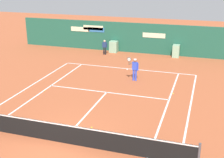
# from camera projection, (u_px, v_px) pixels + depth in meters

# --- Properties ---
(ground_plane) EXTENTS (80.00, 80.00, 0.01)m
(ground_plane) POSITION_uv_depth(u_px,v_px,m) (67.00, 136.00, 14.31)
(ground_plane) COLOR #B25633
(tennis_net) EXTENTS (12.10, 0.10, 1.07)m
(tennis_net) POSITION_uv_depth(u_px,v_px,m) (61.00, 132.00, 13.63)
(tennis_net) COLOR #4C4C51
(tennis_net) RESTS_ON ground_plane
(sponsor_back_wall) EXTENTS (25.00, 1.02, 2.82)m
(sponsor_back_wall) POSITION_uv_depth(u_px,v_px,m) (142.00, 39.00, 28.58)
(sponsor_back_wall) COLOR #1E5642
(sponsor_back_wall) RESTS_ON ground_plane
(player_on_baseline) EXTENTS (0.72, 0.66, 1.82)m
(player_on_baseline) POSITION_uv_depth(u_px,v_px,m) (135.00, 68.00, 21.34)
(player_on_baseline) COLOR blue
(player_on_baseline) RESTS_ON ground_plane
(ball_kid_right_post) EXTENTS (0.46, 0.22, 1.39)m
(ball_kid_right_post) POSITION_uv_depth(u_px,v_px,m) (105.00, 46.00, 28.20)
(ball_kid_right_post) COLOR black
(ball_kid_right_post) RESTS_ON ground_plane
(tennis_ball_near_service_line) EXTENTS (0.07, 0.07, 0.07)m
(tennis_ball_near_service_line) POSITION_uv_depth(u_px,v_px,m) (173.00, 93.00, 19.26)
(tennis_ball_near_service_line) COLOR #CCE033
(tennis_ball_near_service_line) RESTS_ON ground_plane
(tennis_ball_mid_court) EXTENTS (0.07, 0.07, 0.07)m
(tennis_ball_mid_court) POSITION_uv_depth(u_px,v_px,m) (45.00, 91.00, 19.70)
(tennis_ball_mid_court) COLOR #CCE033
(tennis_ball_mid_court) RESTS_ON ground_plane
(tennis_ball_by_sideline) EXTENTS (0.07, 0.07, 0.07)m
(tennis_ball_by_sideline) POSITION_uv_depth(u_px,v_px,m) (92.00, 127.00, 15.06)
(tennis_ball_by_sideline) COLOR #CCE033
(tennis_ball_by_sideline) RESTS_ON ground_plane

